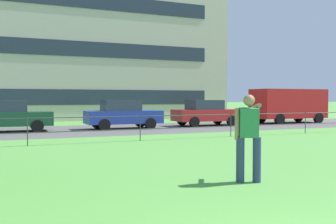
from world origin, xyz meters
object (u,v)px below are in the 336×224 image
(car_blue_far_right, at_px, (123,114))
(panel_van_center, at_px, (289,104))
(person_thrower, at_px, (249,135))
(apartment_building_background, at_px, (48,35))
(car_dark_green_right, at_px, (9,116))
(car_red_far_left, at_px, (206,113))

(car_blue_far_right, relative_size, panel_van_center, 0.80)
(person_thrower, relative_size, apartment_building_background, 0.06)
(car_dark_green_right, xyz_separation_m, panel_van_center, (17.18, 0.06, 0.49))
(car_red_far_left, xyz_separation_m, apartment_building_background, (-7.46, 14.61, 6.34))
(apartment_building_background, bearing_deg, car_blue_far_right, -81.76)
(car_dark_green_right, height_order, apartment_building_background, apartment_building_background)
(car_blue_far_right, bearing_deg, panel_van_center, 2.06)
(car_blue_far_right, distance_m, apartment_building_background, 16.43)
(car_red_far_left, xyz_separation_m, panel_van_center, (6.24, 0.03, 0.49))
(car_dark_green_right, relative_size, panel_van_center, 0.81)
(apartment_building_background, bearing_deg, panel_van_center, -46.80)
(car_dark_green_right, distance_m, car_blue_far_right, 5.66)
(car_red_far_left, bearing_deg, panel_van_center, 0.24)
(person_thrower, xyz_separation_m, apartment_building_background, (-0.63, 28.70, 6.19))
(car_dark_green_right, distance_m, car_red_far_left, 10.94)
(panel_van_center, bearing_deg, person_thrower, -132.80)
(car_blue_far_right, bearing_deg, car_red_far_left, 4.21)
(panel_van_center, bearing_deg, car_dark_green_right, -179.82)
(car_blue_far_right, bearing_deg, car_dark_green_right, 176.35)
(person_thrower, xyz_separation_m, car_blue_far_right, (1.55, 13.70, -0.14))
(car_red_far_left, height_order, apartment_building_background, apartment_building_background)
(panel_van_center, xyz_separation_m, apartment_building_background, (-13.70, 14.58, 5.84))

